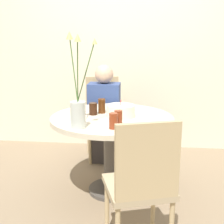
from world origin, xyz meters
name	(u,v)px	position (x,y,z in m)	size (l,w,h in m)	color
ground_plane	(112,191)	(0.00, 0.00, 0.00)	(16.00, 16.00, 0.00)	#89755B
wall_back	(123,43)	(0.00, 1.26, 1.30)	(8.00, 0.05, 2.60)	beige
dining_table	(112,133)	(0.00, 0.00, 0.56)	(1.07, 1.07, 0.71)	beige
chair_far_back	(103,112)	(-0.20, 0.86, 0.53)	(0.48, 0.48, 0.93)	tan
chair_near_front	(142,181)	(0.28, -0.84, 0.53)	(0.50, 0.50, 0.93)	tan
birthday_cake	(121,111)	(0.08, -0.01, 0.76)	(0.24, 0.24, 0.15)	white
flower_vase	(78,106)	(-0.22, -0.37, 0.88)	(0.23, 0.22, 0.71)	silver
side_plate	(130,108)	(0.14, 0.32, 0.71)	(0.21, 0.21, 0.01)	white
drink_glass_0	(118,118)	(0.08, -0.28, 0.77)	(0.06, 0.06, 0.12)	maroon
drink_glass_1	(113,121)	(0.05, -0.36, 0.77)	(0.07, 0.07, 0.12)	maroon
drink_glass_2	(93,109)	(-0.17, 0.05, 0.76)	(0.07, 0.07, 0.11)	#33190C
drink_glass_3	(102,106)	(-0.11, 0.12, 0.77)	(0.06, 0.06, 0.13)	#51280F
person_woman	(104,117)	(-0.16, 0.71, 0.51)	(0.34, 0.24, 1.09)	#383333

